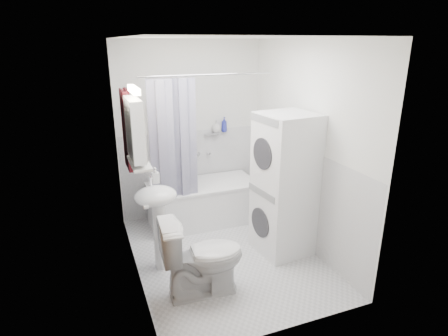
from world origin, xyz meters
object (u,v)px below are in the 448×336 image
object	(u,v)px
sink	(157,209)
washer_dryer	(284,185)
toilet	(202,257)
bathtub	(203,201)

from	to	relation	value
sink	washer_dryer	distance (m)	1.44
sink	toilet	xyz separation A→B (m)	(0.30, -0.58, -0.31)
bathtub	sink	bearing A→B (deg)	-131.27
bathtub	sink	xyz separation A→B (m)	(-0.79, -0.90, 0.40)
bathtub	toilet	xyz separation A→B (m)	(-0.48, -1.48, 0.09)
sink	washer_dryer	world-z (taller)	washer_dryer
bathtub	washer_dryer	bearing A→B (deg)	-58.18
washer_dryer	toilet	distance (m)	1.28
sink	toilet	bearing A→B (deg)	-62.36
bathtub	sink	world-z (taller)	sink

